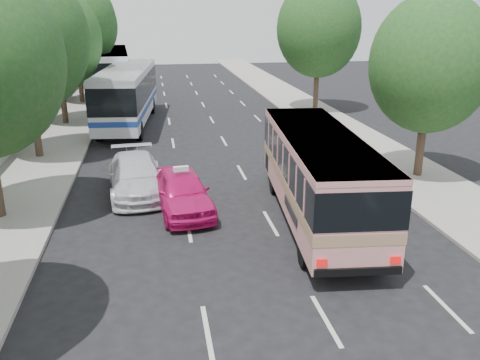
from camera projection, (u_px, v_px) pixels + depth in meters
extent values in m
plane|color=black|center=(268.00, 282.00, 14.06)|extent=(120.00, 120.00, 0.00)
cube|color=#9E998E|center=(63.00, 131.00, 31.37)|extent=(4.00, 90.00, 0.15)
cube|color=#9E998E|center=(326.00, 121.00, 34.08)|extent=(4.00, 90.00, 0.12)
cube|color=#9E998E|center=(30.00, 118.00, 30.82)|extent=(0.30, 90.00, 1.50)
cylinder|color=#38281E|center=(35.00, 122.00, 25.15)|extent=(0.36, 0.36, 3.80)
ellipsoid|color=#1A491E|center=(24.00, 38.00, 23.87)|extent=(6.00, 6.00, 6.90)
sphere|color=#1A491E|center=(29.00, 11.00, 23.27)|extent=(3.90, 3.90, 3.90)
cylinder|color=#38281E|center=(63.00, 98.00, 32.69)|extent=(0.36, 0.36, 3.50)
ellipsoid|color=#1A491E|center=(57.00, 39.00, 31.51)|extent=(5.52, 5.52, 6.35)
sphere|color=#1A491E|center=(61.00, 21.00, 30.95)|extent=(3.59, 3.59, 3.59)
cylinder|color=#38281E|center=(80.00, 79.00, 40.10)|extent=(0.36, 0.36, 3.99)
ellipsoid|color=#1A491E|center=(75.00, 23.00, 38.76)|extent=(6.30, 6.30, 7.24)
sphere|color=#1A491E|center=(78.00, 6.00, 38.14)|extent=(4.09, 4.09, 4.09)
cylinder|color=#38281E|center=(89.00, 69.00, 47.58)|extent=(0.36, 0.36, 3.72)
ellipsoid|color=#1A491E|center=(85.00, 26.00, 46.33)|extent=(5.88, 5.88, 6.76)
sphere|color=#1A491E|center=(88.00, 12.00, 45.74)|extent=(3.82, 3.82, 3.82)
cylinder|color=#38281E|center=(421.00, 142.00, 22.41)|extent=(0.36, 0.36, 3.23)
ellipsoid|color=#1A491E|center=(430.00, 64.00, 21.32)|extent=(5.10, 5.10, 5.87)
sphere|color=#1A491E|center=(446.00, 39.00, 20.78)|extent=(3.32, 3.31, 3.31)
cylinder|color=#38281E|center=(316.00, 85.00, 37.31)|extent=(0.36, 0.36, 3.80)
ellipsoid|color=#1A491E|center=(319.00, 28.00, 36.04)|extent=(6.00, 6.00, 6.90)
sphere|color=#1A491E|center=(327.00, 11.00, 35.44)|extent=(3.90, 3.90, 3.90)
cube|color=#D98C8D|center=(318.00, 172.00, 17.64)|extent=(3.33, 10.02, 2.64)
cube|color=#9E7A59|center=(318.00, 180.00, 17.74)|extent=(3.38, 10.04, 0.34)
cube|color=black|center=(319.00, 158.00, 17.49)|extent=(3.39, 10.05, 1.08)
cube|color=#D98C8D|center=(320.00, 137.00, 17.24)|extent=(3.36, 10.04, 0.16)
cylinder|color=black|center=(274.00, 181.00, 20.77)|extent=(0.39, 1.05, 1.02)
cylinder|color=black|center=(326.00, 180.00, 20.93)|extent=(0.39, 1.05, 1.02)
cylinder|color=black|center=(305.00, 250.00, 14.82)|extent=(0.39, 1.05, 1.02)
cylinder|color=black|center=(377.00, 247.00, 14.98)|extent=(0.39, 1.05, 1.02)
imported|color=#D21268|center=(182.00, 191.00, 18.82)|extent=(2.42, 4.79, 1.57)
imported|color=silver|center=(136.00, 175.00, 20.70)|extent=(2.54, 5.37, 1.51)
cube|color=silver|center=(127.00, 93.00, 32.64)|extent=(3.73, 12.39, 3.10)
cube|color=black|center=(127.00, 87.00, 32.52)|extent=(3.78, 12.42, 1.52)
cube|color=navy|center=(128.00, 105.00, 32.89)|extent=(3.77, 12.41, 0.30)
cube|color=silver|center=(126.00, 69.00, 32.17)|extent=(3.75, 12.41, 0.14)
cylinder|color=black|center=(120.00, 106.00, 36.70)|extent=(0.43, 1.14, 1.12)
cylinder|color=black|center=(152.00, 105.00, 36.86)|extent=(0.43, 1.14, 1.12)
cylinder|color=black|center=(99.00, 131.00, 29.02)|extent=(0.43, 1.14, 1.12)
cylinder|color=black|center=(139.00, 131.00, 29.18)|extent=(0.43, 1.14, 1.12)
cube|color=silver|center=(111.00, 70.00, 42.85)|extent=(3.58, 13.37, 3.36)
cube|color=black|center=(110.00, 65.00, 42.71)|extent=(3.64, 13.41, 1.65)
cube|color=navy|center=(112.00, 81.00, 43.12)|extent=(3.62, 13.39, 0.33)
cube|color=silver|center=(109.00, 51.00, 42.33)|extent=(3.60, 13.39, 0.15)
cylinder|color=black|center=(99.00, 84.00, 46.98)|extent=(0.42, 1.23, 1.21)
cylinder|color=black|center=(126.00, 83.00, 47.52)|extent=(0.42, 1.23, 1.21)
cylinder|color=black|center=(95.00, 100.00, 38.84)|extent=(0.42, 1.23, 1.21)
cylinder|color=black|center=(129.00, 99.00, 39.38)|extent=(0.42, 1.23, 1.21)
cube|color=silver|center=(181.00, 169.00, 18.54)|extent=(0.57, 0.25, 0.18)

